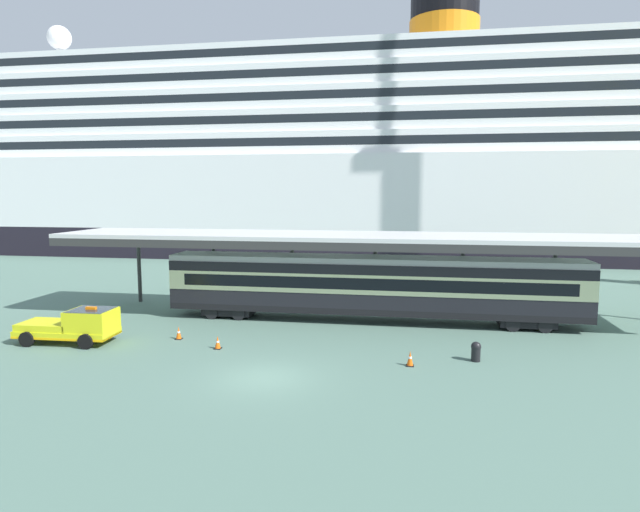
# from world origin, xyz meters

# --- Properties ---
(ground_plane) EXTENTS (400.00, 400.00, 0.00)m
(ground_plane) POSITION_xyz_m (0.00, 0.00, 0.00)
(ground_plane) COLOR #527264
(cruise_ship) EXTENTS (142.97, 24.70, 35.38)m
(cruise_ship) POSITION_xyz_m (-3.99, 50.46, 11.88)
(cruise_ship) COLOR black
(cruise_ship) RESTS_ON ground
(platform_canopy) EXTENTS (40.64, 6.26, 5.46)m
(platform_canopy) POSITION_xyz_m (3.88, 11.53, 5.20)
(platform_canopy) COLOR silver
(platform_canopy) RESTS_ON ground
(train_carriage) EXTENTS (25.69, 2.81, 4.11)m
(train_carriage) POSITION_xyz_m (3.88, 11.09, 2.32)
(train_carriage) COLOR black
(train_carriage) RESTS_ON ground
(service_truck) EXTENTS (5.27, 2.40, 2.02)m
(service_truck) POSITION_xyz_m (-11.50, 3.60, 0.99)
(service_truck) COLOR yellow
(service_truck) RESTS_ON ground
(traffic_cone_near) EXTENTS (0.36, 0.36, 0.72)m
(traffic_cone_near) POSITION_xyz_m (6.31, 2.71, 0.35)
(traffic_cone_near) COLOR black
(traffic_cone_near) RESTS_ON ground
(traffic_cone_mid) EXTENTS (0.36, 0.36, 0.70)m
(traffic_cone_mid) POSITION_xyz_m (-6.36, 5.20, 0.35)
(traffic_cone_mid) COLOR black
(traffic_cone_mid) RESTS_ON ground
(traffic_cone_far) EXTENTS (0.36, 0.36, 0.67)m
(traffic_cone_far) POSITION_xyz_m (-3.57, 3.82, 0.33)
(traffic_cone_far) COLOR black
(traffic_cone_far) RESTS_ON ground
(quay_bollard) EXTENTS (0.48, 0.48, 0.96)m
(quay_bollard) POSITION_xyz_m (9.44, 3.96, 0.52)
(quay_bollard) COLOR black
(quay_bollard) RESTS_ON ground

